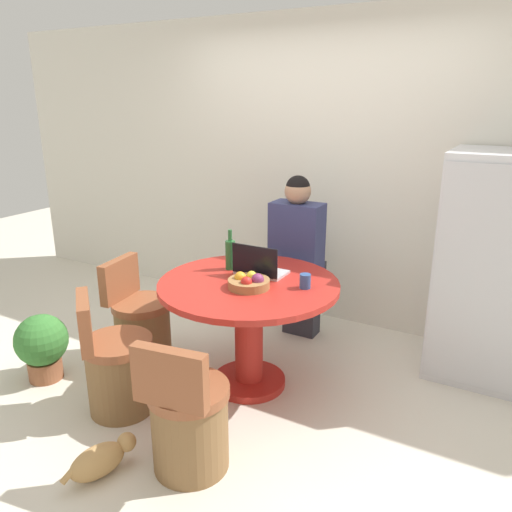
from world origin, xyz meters
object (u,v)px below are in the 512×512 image
Objects in this scene: chair_left_side at (141,326)px; fruit_bowl at (249,282)px; bottle at (230,254)px; cat at (101,459)px; dining_table at (249,311)px; laptop at (259,268)px; chair_near_left_corner at (117,370)px; potted_plant at (42,344)px; refrigerator at (491,268)px; person_seated at (299,252)px; chair_near_camera at (188,422)px.

fruit_bowl is at bearing -95.90° from chair_left_side.
bottle is 1.52m from cat.
laptop reaches higher than dining_table.
chair_near_left_corner reaches higher than potted_plant.
refrigerator is at bearing 39.05° from fruit_bowl.
refrigerator is at bearing 27.01° from bottle.
person_seated is at bearing -89.25° from laptop.
chair_near_camera is 0.58× the size of person_seated.
person_seated reaches higher than chair_near_camera.
potted_plant is at bearing -148.85° from refrigerator.
chair_near_left_corner is 1.00× the size of chair_left_side.
potted_plant reaches higher than cat.
bottle is (-0.29, 0.25, 0.07)m from fruit_bowl.
laptop is at bearing -1.33° from bottle.
refrigerator reaches higher than person_seated.
dining_table is at bearing -90.00° from chair_near_left_corner.
bottle reaches higher than potted_plant.
chair_left_side is 0.69m from potted_plant.
laptop is 1.19× the size of bottle.
refrigerator is 1.40m from person_seated.
chair_left_side is 1.06m from fruit_bowl.
laptop reaches higher than potted_plant.
fruit_bowl is at bearing -40.27° from bottle.
refrigerator is 2.01× the size of chair_near_left_corner.
chair_near_left_corner is at bearing -138.24° from fruit_bowl.
cat is (-0.38, -0.28, -0.19)m from chair_near_camera.
potted_plant is (-2.68, -1.62, -0.53)m from refrigerator.
bottle is (-0.23, -0.66, 0.13)m from person_seated.
bottle is at bearing 71.23° from person_seated.
chair_left_side is at bearing -178.84° from fruit_bowl.
potted_plant is (-1.31, -0.80, -0.55)m from laptop.
fruit_bowl is (0.93, 0.02, 0.52)m from chair_left_side.
bottle is at bearing 146.32° from dining_table.
chair_near_camera reaches higher than potted_plant.
laptop reaches higher than chair_left_side.
person_seated is 5.07× the size of fruit_bowl.
chair_near_left_corner is at bearing -24.97° from chair_near_camera.
chair_near_left_corner is (-1.96, -1.64, -0.51)m from refrigerator.
bottle is at bearing -74.19° from chair_left_side.
laptop is at bearing 103.67° from fruit_bowl.
refrigerator is 1.33× the size of dining_table.
chair_left_side is 0.91m from bottle.
fruit_bowl is 0.94× the size of bottle.
person_seated is 4.02× the size of laptop.
chair_near_camera is at bearing -155.03° from chair_near_left_corner.
chair_near_camera is 1.26m from chair_left_side.
refrigerator is 1.17× the size of person_seated.
bottle is at bearing 139.73° from fruit_bowl.
chair_near_left_corner is 1.00× the size of chair_near_camera.
dining_table is 0.43m from bottle.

